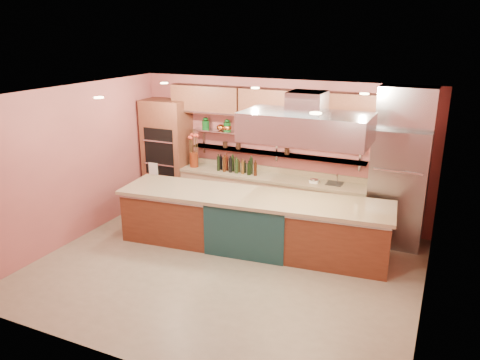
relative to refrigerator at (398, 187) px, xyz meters
The scene contains 21 objects.
floor 3.35m from the refrigerator, 137.68° to the right, with size 6.00×5.00×0.02m, color gray.
ceiling 3.63m from the refrigerator, 137.68° to the right, with size 6.00×5.00×0.02m, color black.
wall_back 2.40m from the refrigerator, behind, with size 6.00×0.04×2.80m, color #AF5752.
wall_front 5.21m from the refrigerator, 116.86° to the right, with size 6.00×0.04×2.80m, color #AF5752.
wall_left 5.77m from the refrigerator, 158.20° to the right, with size 0.04×5.00×2.80m, color #AF5752.
wall_right 2.26m from the refrigerator, 73.10° to the right, with size 0.04×5.00×2.80m, color #AF5752.
oven_stack 4.80m from the refrigerator, behind, with size 0.95×0.64×2.30m, color brown.
refrigerator is the anchor object (origin of this frame).
back_counter 2.47m from the refrigerator, behind, with size 3.84×0.64×0.93m, color tan.
wall_shelf_lower 2.43m from the refrigerator, behind, with size 3.60×0.26×0.03m, color silver.
wall_shelf_upper 2.50m from the refrigerator, behind, with size 3.60×0.26×0.03m, color silver.
upper_cabinets 2.69m from the refrigerator, behind, with size 4.60×0.36×0.55m, color brown.
range_hood 2.20m from the refrigerator, 136.93° to the right, with size 2.00×1.00×0.45m, color silver.
ceiling_downlights 3.50m from the refrigerator, 140.46° to the right, with size 4.00×2.80×0.02m, color #FFE5A5.
island 2.64m from the refrigerator, 150.72° to the right, with size 4.65×1.01×0.97m, color brown.
flower_vase 4.13m from the refrigerator, behind, with size 0.17×0.17×0.31m, color maroon.
oil_bottle_cluster 3.12m from the refrigerator, behind, with size 0.94×0.27×0.30m, color black.
kitchen_scale 1.52m from the refrigerator, behind, with size 0.16×0.12×0.09m, color white.
bar_faucet 1.10m from the refrigerator, behind, with size 0.03×0.03×0.21m, color silver.
copper_kettle 3.68m from the refrigerator, behind, with size 0.16×0.16×0.13m, color orange.
green_canister 3.21m from the refrigerator, behind, with size 0.14×0.14×0.16m, color #0F4616.
Camera 1 is at (3.04, -6.10, 3.70)m, focal length 35.00 mm.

